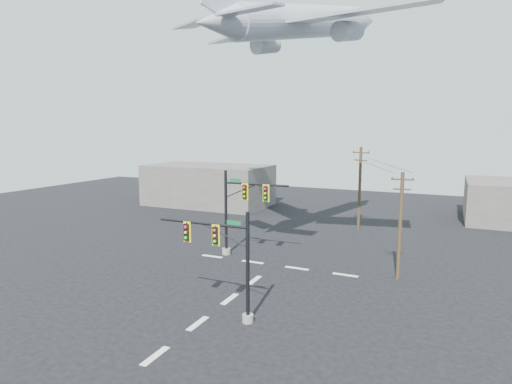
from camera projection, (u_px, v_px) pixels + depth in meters
The scene contains 9 objects.
ground at pixel (198, 324), 25.09m from camera, with size 120.00×120.00×0.00m, color black.
lane_markings at pixel (239, 292), 29.89m from camera, with size 14.00×21.20×0.01m.
signal_mast_near at pixel (227, 261), 25.25m from camera, with size 6.39×0.73×6.64m.
signal_mast_far at pixel (238, 212), 37.86m from camera, with size 6.36×0.85×7.71m.
utility_pole_a at pixel (400, 224), 31.93m from camera, with size 1.64×0.27×8.18m.
utility_pole_b at pixel (360, 187), 47.74m from camera, with size 1.89×0.45×9.38m.
power_lines at pixel (377, 164), 39.32m from camera, with size 7.51×14.98×0.03m.
airliner at pixel (305, 23), 36.50m from camera, with size 22.80×24.58×7.04m.
building_left at pixel (208, 185), 64.37m from camera, with size 18.00×10.00×6.00m, color #625E56.
Camera 1 is at (12.92, -20.17, 11.29)m, focal length 30.00 mm.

